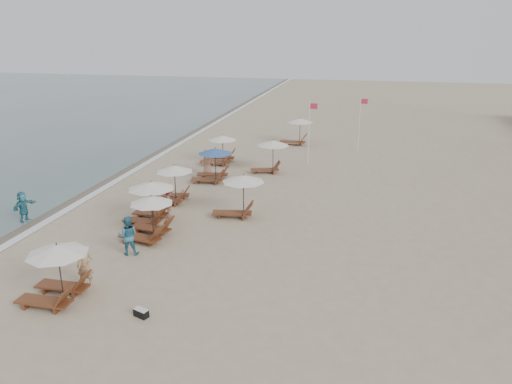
% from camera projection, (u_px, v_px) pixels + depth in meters
% --- Properties ---
extents(ground, '(160.00, 160.00, 0.00)m').
position_uv_depth(ground, '(250.00, 260.00, 20.92)').
color(ground, tan).
rests_on(ground, ground).
extents(wet_sand_band, '(3.20, 140.00, 0.01)m').
position_uv_depth(wet_sand_band, '(104.00, 176.00, 32.83)').
color(wet_sand_band, '#6B5E4C').
rests_on(wet_sand_band, ground).
extents(foam_line, '(0.50, 140.00, 0.02)m').
position_uv_depth(foam_line, '(122.00, 178.00, 32.55)').
color(foam_line, white).
rests_on(foam_line, ground).
extents(lounger_station_0, '(2.56, 2.17, 2.23)m').
position_uv_depth(lounger_station_0, '(54.00, 274.00, 17.50)').
color(lounger_station_0, brown).
rests_on(lounger_station_0, ground).
extents(lounger_station_1, '(2.55, 2.26, 2.11)m').
position_uv_depth(lounger_station_1, '(147.00, 219.00, 22.83)').
color(lounger_station_1, brown).
rests_on(lounger_station_1, ground).
extents(lounger_station_2, '(2.57, 2.35, 2.15)m').
position_uv_depth(lounger_station_2, '(148.00, 201.00, 24.75)').
color(lounger_station_2, brown).
rests_on(lounger_station_2, ground).
extents(lounger_station_3, '(2.45, 2.09, 2.17)m').
position_uv_depth(lounger_station_3, '(172.00, 184.00, 27.64)').
color(lounger_station_3, brown).
rests_on(lounger_station_3, ground).
extents(lounger_station_4, '(2.68, 2.26, 2.19)m').
position_uv_depth(lounger_station_4, '(212.00, 165.00, 31.54)').
color(lounger_station_4, brown).
rests_on(lounger_station_4, ground).
extents(lounger_station_5, '(2.68, 2.33, 2.11)m').
position_uv_depth(lounger_station_5, '(219.00, 151.00, 35.72)').
color(lounger_station_5, brown).
rests_on(lounger_station_5, ground).
extents(inland_station_0, '(2.79, 2.24, 2.22)m').
position_uv_depth(inland_station_0, '(238.00, 193.00, 25.39)').
color(inland_station_0, brown).
rests_on(inland_station_0, ground).
extents(inland_station_1, '(2.70, 2.24, 2.22)m').
position_uv_depth(inland_station_1, '(270.00, 153.00, 33.33)').
color(inland_station_1, brown).
rests_on(inland_station_1, ground).
extents(inland_station_2, '(2.88, 2.24, 2.22)m').
position_uv_depth(inland_station_2, '(296.00, 130.00, 41.53)').
color(inland_station_2, brown).
rests_on(inland_station_2, ground).
extents(beachgoer_near, '(0.72, 0.60, 1.70)m').
position_uv_depth(beachgoer_near, '(85.00, 266.00, 18.57)').
color(beachgoer_near, tan).
rests_on(beachgoer_near, ground).
extents(beachgoer_mid_a, '(1.01, 0.88, 1.76)m').
position_uv_depth(beachgoer_mid_a, '(128.00, 236.00, 21.23)').
color(beachgoer_mid_a, teal).
rests_on(beachgoer_mid_a, ground).
extents(beachgoer_mid_b, '(0.99, 1.24, 1.68)m').
position_uv_depth(beachgoer_mid_b, '(169.00, 202.00, 25.46)').
color(beachgoer_mid_b, '#8F5349').
rests_on(beachgoer_mid_b, ground).
extents(beachgoer_far_b, '(1.02, 1.05, 1.82)m').
position_uv_depth(beachgoer_far_b, '(208.00, 162.00, 32.95)').
color(beachgoer_far_b, tan).
rests_on(beachgoer_far_b, ground).
extents(waterline_walker, '(0.65, 1.54, 1.61)m').
position_uv_depth(waterline_walker, '(23.00, 207.00, 24.89)').
color(waterline_walker, teal).
rests_on(waterline_walker, ground).
extents(duffel_bag, '(0.58, 0.43, 0.29)m').
position_uv_depth(duffel_bag, '(141.00, 313.00, 16.78)').
color(duffel_bag, black).
rests_on(duffel_bag, ground).
extents(flag_pole_near, '(0.59, 0.08, 4.61)m').
position_uv_depth(flag_pole_near, '(309.00, 129.00, 35.16)').
color(flag_pole_near, silver).
rests_on(flag_pole_near, ground).
extents(flag_pole_far, '(0.60, 0.08, 4.38)m').
position_uv_depth(flag_pole_far, '(360.00, 121.00, 39.19)').
color(flag_pole_far, silver).
rests_on(flag_pole_far, ground).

